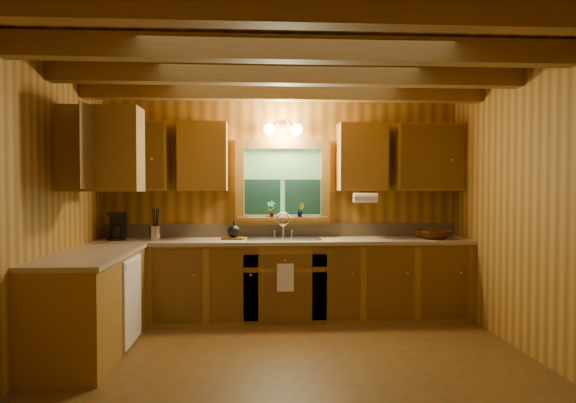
# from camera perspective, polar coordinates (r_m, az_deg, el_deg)

# --- Properties ---
(room) EXTENTS (4.20, 4.20, 4.20)m
(room) POSITION_cam_1_polar(r_m,az_deg,el_deg) (4.05, 0.68, -1.02)
(room) COLOR #593B15
(room) RESTS_ON ground
(ceiling_beams) EXTENTS (4.20, 2.54, 0.18)m
(ceiling_beams) POSITION_cam_1_polar(r_m,az_deg,el_deg) (4.17, 0.68, 15.54)
(ceiling_beams) COLOR brown
(ceiling_beams) RESTS_ON room
(base_cabinets) EXTENTS (4.20, 2.22, 0.86)m
(base_cabinets) POSITION_cam_1_polar(r_m,az_deg,el_deg) (5.43, -5.60, -9.62)
(base_cabinets) COLOR brown
(base_cabinets) RESTS_ON ground
(countertop) EXTENTS (4.20, 2.24, 0.04)m
(countertop) POSITION_cam_1_polar(r_m,az_deg,el_deg) (5.37, -5.46, -4.89)
(countertop) COLOR tan
(countertop) RESTS_ON base_cabinets
(backsplash) EXTENTS (4.20, 0.02, 0.16)m
(backsplash) POSITION_cam_1_polar(r_m,az_deg,el_deg) (5.95, -0.63, -3.27)
(backsplash) COLOR #9D896A
(backsplash) RESTS_ON room
(dishwasher_panel) EXTENTS (0.02, 0.60, 0.80)m
(dishwasher_panel) POSITION_cam_1_polar(r_m,az_deg,el_deg) (4.98, -17.37, -10.72)
(dishwasher_panel) COLOR white
(dishwasher_panel) RESTS_ON base_cabinets
(upper_cabinets) EXTENTS (4.19, 1.77, 0.78)m
(upper_cabinets) POSITION_cam_1_polar(r_m,az_deg,el_deg) (5.48, -6.32, 5.30)
(upper_cabinets) COLOR brown
(upper_cabinets) RESTS_ON room
(window) EXTENTS (1.12, 0.08, 1.00)m
(window) POSITION_cam_1_polar(r_m,az_deg,el_deg) (5.91, -0.62, 2.02)
(window) COLOR brown
(window) RESTS_ON room
(window_sill) EXTENTS (1.06, 0.14, 0.04)m
(window_sill) POSITION_cam_1_polar(r_m,az_deg,el_deg) (5.88, -0.60, -1.97)
(window_sill) COLOR brown
(window_sill) RESTS_ON room
(wall_sconce) EXTENTS (0.45, 0.21, 0.17)m
(wall_sconce) POSITION_cam_1_polar(r_m,az_deg,el_deg) (5.83, -0.56, 8.28)
(wall_sconce) COLOR black
(wall_sconce) RESTS_ON room
(paper_towel_roll) EXTENTS (0.27, 0.11, 0.11)m
(paper_towel_roll) POSITION_cam_1_polar(r_m,az_deg,el_deg) (5.70, 8.83, 0.42)
(paper_towel_roll) COLOR white
(paper_towel_roll) RESTS_ON upper_cabinets
(dish_towel) EXTENTS (0.18, 0.01, 0.30)m
(dish_towel) POSITION_cam_1_polar(r_m,az_deg,el_deg) (5.40, -0.30, -8.70)
(dish_towel) COLOR white
(dish_towel) RESTS_ON base_cabinets
(sink) EXTENTS (0.82, 0.48, 0.43)m
(sink) POSITION_cam_1_polar(r_m,az_deg,el_deg) (5.68, -0.49, -4.76)
(sink) COLOR silver
(sink) RESTS_ON countertop
(coffee_maker) EXTENTS (0.18, 0.22, 0.31)m
(coffee_maker) POSITION_cam_1_polar(r_m,az_deg,el_deg) (5.90, -18.96, -2.68)
(coffee_maker) COLOR black
(coffee_maker) RESTS_ON countertop
(utensil_crock) EXTENTS (0.12, 0.12, 0.35)m
(utensil_crock) POSITION_cam_1_polar(r_m,az_deg,el_deg) (5.78, -14.98, -3.40)
(utensil_crock) COLOR silver
(utensil_crock) RESTS_ON countertop
(cutting_board) EXTENTS (0.28, 0.23, 0.02)m
(cutting_board) POSITION_cam_1_polar(r_m,az_deg,el_deg) (5.68, -6.22, -4.21)
(cutting_board) COLOR brown
(cutting_board) RESTS_ON countertop
(teakettle) EXTENTS (0.14, 0.14, 0.18)m
(teakettle) POSITION_cam_1_polar(r_m,az_deg,el_deg) (5.67, -6.23, -3.38)
(teakettle) COLOR black
(teakettle) RESTS_ON cutting_board
(wicker_basket) EXTENTS (0.49, 0.49, 0.10)m
(wicker_basket) POSITION_cam_1_polar(r_m,az_deg,el_deg) (5.95, 16.29, -3.63)
(wicker_basket) COLOR #48230C
(wicker_basket) RESTS_ON countertop
(potted_plant_left) EXTENTS (0.11, 0.09, 0.19)m
(potted_plant_left) POSITION_cam_1_polar(r_m,az_deg,el_deg) (5.83, -1.92, -0.85)
(potted_plant_left) COLOR brown
(potted_plant_left) RESTS_ON window_sill
(potted_plant_right) EXTENTS (0.10, 0.09, 0.16)m
(potted_plant_right) POSITION_cam_1_polar(r_m,az_deg,el_deg) (5.86, 1.43, -0.99)
(potted_plant_right) COLOR brown
(potted_plant_right) RESTS_ON window_sill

